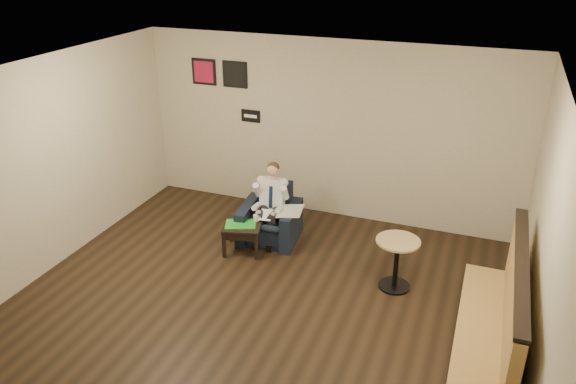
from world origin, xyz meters
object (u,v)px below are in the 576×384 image
(coffee_mug, at_px, (256,218))
(cafe_table, at_px, (396,264))
(seated_man, at_px, (267,209))
(side_table, at_px, (243,237))
(armchair, at_px, (270,215))
(smartphone, at_px, (248,219))
(banquette, at_px, (488,312))
(green_folder, at_px, (241,224))

(coffee_mug, distance_m, cafe_table, 2.10)
(seated_man, xyz_separation_m, side_table, (-0.24, -0.34, -0.33))
(armchair, bearing_deg, smartphone, -133.42)
(armchair, bearing_deg, banquette, -34.17)
(armchair, height_order, coffee_mug, armchair)
(banquette, distance_m, cafe_table, 1.55)
(coffee_mug, height_order, banquette, banquette)
(coffee_mug, bearing_deg, armchair, 73.27)
(seated_man, bearing_deg, armchair, 90.00)
(seated_man, relative_size, cafe_table, 1.59)
(armchair, distance_m, cafe_table, 2.08)
(cafe_table, bearing_deg, seated_man, 165.79)
(smartphone, bearing_deg, green_folder, -103.96)
(coffee_mug, xyz_separation_m, smartphone, (-0.13, 0.01, -0.04))
(armchair, distance_m, smartphone, 0.36)
(banquette, bearing_deg, cafe_table, 137.17)
(side_table, bearing_deg, coffee_mug, 47.69)
(armchair, relative_size, smartphone, 6.24)
(coffee_mug, bearing_deg, green_folder, -132.31)
(armchair, height_order, green_folder, armchair)
(banquette, xyz_separation_m, cafe_table, (-1.12, 1.04, -0.28))
(smartphone, bearing_deg, coffee_mug, -7.10)
(green_folder, xyz_separation_m, banquette, (3.36, -1.17, 0.20))
(armchair, distance_m, coffee_mug, 0.31)
(green_folder, distance_m, cafe_table, 2.24)
(armchair, bearing_deg, side_table, -123.25)
(side_table, distance_m, green_folder, 0.22)
(cafe_table, bearing_deg, smartphone, 171.79)
(green_folder, xyz_separation_m, smartphone, (0.03, 0.18, -0.00))
(armchair, relative_size, cafe_table, 1.20)
(side_table, distance_m, banquette, 3.57)
(seated_man, distance_m, coffee_mug, 0.23)
(coffee_mug, bearing_deg, banquette, -22.89)
(side_table, bearing_deg, cafe_table, -4.13)
(banquette, bearing_deg, seated_man, 153.58)
(seated_man, bearing_deg, side_table, -131.16)
(side_table, distance_m, smartphone, 0.27)
(armchair, xyz_separation_m, coffee_mug, (-0.09, -0.29, 0.07))
(side_table, xyz_separation_m, green_folder, (-0.02, -0.03, 0.22))
(seated_man, height_order, side_table, seated_man)
(armchair, bearing_deg, green_folder, -124.22)
(coffee_mug, xyz_separation_m, banquette, (3.20, -1.35, 0.16))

